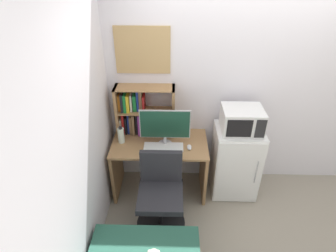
{
  "coord_description": "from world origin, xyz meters",
  "views": [
    {
      "loc": [
        -0.82,
        -2.99,
        2.64
      ],
      "look_at": [
        -0.89,
        -0.34,
        0.99
      ],
      "focal_mm": 29.82,
      "sensor_mm": 36.0,
      "label": 1
    }
  ],
  "objects_px": {
    "water_bottle": "(121,135)",
    "wall_corkboard": "(143,50)",
    "desk_chair": "(161,197)",
    "microwave": "(242,120)",
    "monitor": "(165,126)",
    "computer_mouse": "(189,147)",
    "keyboard": "(164,147)",
    "mini_fridge": "(235,161)",
    "hutch_bookshelf": "(137,110)"
  },
  "relations": [
    {
      "from": "monitor",
      "to": "water_bottle",
      "type": "height_order",
      "value": "monitor"
    },
    {
      "from": "water_bottle",
      "to": "wall_corkboard",
      "type": "relative_size",
      "value": 0.35
    },
    {
      "from": "monitor",
      "to": "computer_mouse",
      "type": "height_order",
      "value": "monitor"
    },
    {
      "from": "water_bottle",
      "to": "desk_chair",
      "type": "relative_size",
      "value": 0.24
    },
    {
      "from": "monitor",
      "to": "mini_fridge",
      "type": "distance_m",
      "value": 1.02
    },
    {
      "from": "microwave",
      "to": "desk_chair",
      "type": "xyz_separation_m",
      "value": [
        -0.89,
        -0.54,
        -0.67
      ]
    },
    {
      "from": "hutch_bookshelf",
      "to": "monitor",
      "type": "distance_m",
      "value": 0.42
    },
    {
      "from": "microwave",
      "to": "desk_chair",
      "type": "distance_m",
      "value": 1.24
    },
    {
      "from": "monitor",
      "to": "computer_mouse",
      "type": "relative_size",
      "value": 5.53
    },
    {
      "from": "hutch_bookshelf",
      "to": "monitor",
      "type": "relative_size",
      "value": 1.21
    },
    {
      "from": "mini_fridge",
      "to": "desk_chair",
      "type": "height_order",
      "value": "mini_fridge"
    },
    {
      "from": "microwave",
      "to": "hutch_bookshelf",
      "type": "bearing_deg",
      "value": 171.07
    },
    {
      "from": "water_bottle",
      "to": "mini_fridge",
      "type": "bearing_deg",
      "value": 0.82
    },
    {
      "from": "microwave",
      "to": "desk_chair",
      "type": "bearing_deg",
      "value": -148.76
    },
    {
      "from": "microwave",
      "to": "wall_corkboard",
      "type": "bearing_deg",
      "value": 165.97
    },
    {
      "from": "monitor",
      "to": "microwave",
      "type": "xyz_separation_m",
      "value": [
        0.86,
        0.06,
        0.05
      ]
    },
    {
      "from": "keyboard",
      "to": "water_bottle",
      "type": "height_order",
      "value": "water_bottle"
    },
    {
      "from": "keyboard",
      "to": "computer_mouse",
      "type": "xyz_separation_m",
      "value": [
        0.29,
        -0.01,
        0.0
      ]
    },
    {
      "from": "monitor",
      "to": "mini_fridge",
      "type": "bearing_deg",
      "value": 3.52
    },
    {
      "from": "computer_mouse",
      "to": "water_bottle",
      "type": "height_order",
      "value": "water_bottle"
    },
    {
      "from": "monitor",
      "to": "keyboard",
      "type": "height_order",
      "value": "monitor"
    },
    {
      "from": "monitor",
      "to": "keyboard",
      "type": "distance_m",
      "value": 0.26
    },
    {
      "from": "mini_fridge",
      "to": "desk_chair",
      "type": "xyz_separation_m",
      "value": [
        -0.89,
        -0.54,
        -0.08
      ]
    },
    {
      "from": "hutch_bookshelf",
      "to": "microwave",
      "type": "distance_m",
      "value": 1.21
    },
    {
      "from": "water_bottle",
      "to": "wall_corkboard",
      "type": "bearing_deg",
      "value": 48.62
    },
    {
      "from": "monitor",
      "to": "microwave",
      "type": "distance_m",
      "value": 0.86
    },
    {
      "from": "computer_mouse",
      "to": "water_bottle",
      "type": "bearing_deg",
      "value": 172.46
    },
    {
      "from": "monitor",
      "to": "microwave",
      "type": "relative_size",
      "value": 1.28
    },
    {
      "from": "desk_chair",
      "to": "wall_corkboard",
      "type": "bearing_deg",
      "value": 104.87
    },
    {
      "from": "water_bottle",
      "to": "microwave",
      "type": "distance_m",
      "value": 1.39
    },
    {
      "from": "monitor",
      "to": "water_bottle",
      "type": "relative_size",
      "value": 2.75
    },
    {
      "from": "monitor",
      "to": "desk_chair",
      "type": "xyz_separation_m",
      "value": [
        -0.03,
        -0.49,
        -0.62
      ]
    },
    {
      "from": "water_bottle",
      "to": "monitor",
      "type": "bearing_deg",
      "value": -3.69
    },
    {
      "from": "keyboard",
      "to": "wall_corkboard",
      "type": "height_order",
      "value": "wall_corkboard"
    },
    {
      "from": "desk_chair",
      "to": "microwave",
      "type": "bearing_deg",
      "value": 31.24
    },
    {
      "from": "wall_corkboard",
      "to": "microwave",
      "type": "bearing_deg",
      "value": -14.03
    },
    {
      "from": "desk_chair",
      "to": "computer_mouse",
      "type": "bearing_deg",
      "value": 53.08
    },
    {
      "from": "hutch_bookshelf",
      "to": "mini_fridge",
      "type": "relative_size",
      "value": 0.76
    },
    {
      "from": "keyboard",
      "to": "desk_chair",
      "type": "relative_size",
      "value": 0.51
    },
    {
      "from": "monitor",
      "to": "computer_mouse",
      "type": "xyz_separation_m",
      "value": [
        0.28,
        -0.07,
        -0.24
      ]
    },
    {
      "from": "keyboard",
      "to": "desk_chair",
      "type": "distance_m",
      "value": 0.56
    },
    {
      "from": "hutch_bookshelf",
      "to": "keyboard",
      "type": "bearing_deg",
      "value": -44.09
    },
    {
      "from": "hutch_bookshelf",
      "to": "wall_corkboard",
      "type": "relative_size",
      "value": 1.15
    },
    {
      "from": "mini_fridge",
      "to": "wall_corkboard",
      "type": "height_order",
      "value": "wall_corkboard"
    },
    {
      "from": "keyboard",
      "to": "computer_mouse",
      "type": "height_order",
      "value": "computer_mouse"
    },
    {
      "from": "hutch_bookshelf",
      "to": "water_bottle",
      "type": "distance_m",
      "value": 0.35
    },
    {
      "from": "desk_chair",
      "to": "wall_corkboard",
      "type": "height_order",
      "value": "wall_corkboard"
    },
    {
      "from": "hutch_bookshelf",
      "to": "keyboard",
      "type": "xyz_separation_m",
      "value": [
        0.32,
        -0.31,
        -0.3
      ]
    },
    {
      "from": "monitor",
      "to": "keyboard",
      "type": "relative_size",
      "value": 1.27
    },
    {
      "from": "hutch_bookshelf",
      "to": "water_bottle",
      "type": "bearing_deg",
      "value": -130.32
    }
  ]
}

